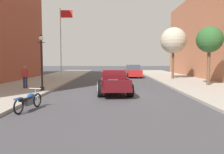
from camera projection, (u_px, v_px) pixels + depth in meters
ground_plane at (115, 95)px, 13.95m from camera, size 140.00×140.00×0.00m
sidewalk_left at (2, 94)px, 14.00m from camera, size 5.50×64.00×0.15m
hotrod_truck_maroon at (113, 82)px, 14.75m from camera, size 2.43×5.03×1.58m
motorcycle_parked at (29, 101)px, 9.66m from camera, size 0.68×2.09×0.93m
car_background_red at (133, 71)px, 28.32m from camera, size 2.10×4.41×1.65m
pedestrian_sidewalk_left at (25, 76)px, 16.17m from camera, size 0.53×0.22×1.65m
street_lamp_near at (42, 58)px, 14.95m from camera, size 0.50×0.32×3.85m
flagpole at (62, 34)px, 29.72m from camera, size 1.74×0.16×9.16m
street_tree_nearest at (209, 40)px, 18.03m from camera, size 2.16×2.16×4.88m
street_tree_second at (173, 41)px, 24.40m from camera, size 2.89×2.89×5.75m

